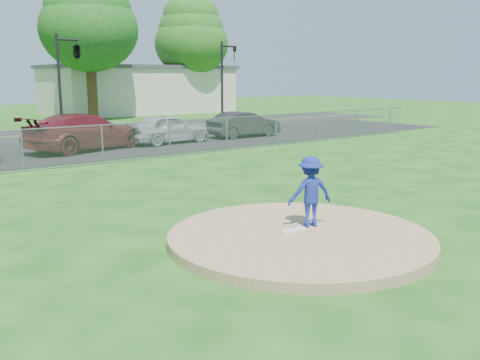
# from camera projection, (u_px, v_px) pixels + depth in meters

# --- Properties ---
(ground) EXTENTS (120.00, 120.00, 0.00)m
(ground) POSITION_uv_depth(u_px,v_px,m) (100.00, 173.00, 18.70)
(ground) COLOR #164B10
(ground) RESTS_ON ground
(pitchers_mound) EXTENTS (5.40, 5.40, 0.20)m
(pitchers_mound) POSITION_uv_depth(u_px,v_px,m) (300.00, 238.00, 10.93)
(pitchers_mound) COLOR #9F7B57
(pitchers_mound) RESTS_ON ground
(pitching_rubber) EXTENTS (0.60, 0.15, 0.04)m
(pitching_rubber) POSITION_uv_depth(u_px,v_px,m) (293.00, 230.00, 11.06)
(pitching_rubber) COLOR white
(pitching_rubber) RESTS_ON pitchers_mound
(chain_link_fence) EXTENTS (40.00, 0.06, 1.50)m
(chain_link_fence) POSITION_uv_depth(u_px,v_px,m) (77.00, 146.00, 20.10)
(chain_link_fence) COLOR gray
(chain_link_fence) RESTS_ON ground
(parking_lot) EXTENTS (50.00, 8.00, 0.01)m
(parking_lot) POSITION_uv_depth(u_px,v_px,m) (40.00, 153.00, 23.73)
(parking_lot) COLOR black
(parking_lot) RESTS_ON ground
(commercial_building) EXTENTS (16.40, 9.40, 4.30)m
(commercial_building) POSITION_uv_depth(u_px,v_px,m) (139.00, 89.00, 49.62)
(commercial_building) COLOR beige
(commercial_building) RESTS_ON ground
(tree_right) EXTENTS (7.28, 7.28, 11.63)m
(tree_right) POSITION_uv_depth(u_px,v_px,m) (88.00, 17.00, 39.70)
(tree_right) COLOR #392615
(tree_right) RESTS_ON ground
(tree_far_right) EXTENTS (6.72, 6.72, 10.74)m
(tree_far_right) POSITION_uv_depth(u_px,v_px,m) (191.00, 35.00, 48.76)
(tree_far_right) COLOR #381F14
(tree_far_right) RESTS_ON ground
(traffic_signal_center) EXTENTS (1.42, 2.48, 5.60)m
(traffic_signal_center) POSITION_uv_depth(u_px,v_px,m) (75.00, 53.00, 29.50)
(traffic_signal_center) COLOR black
(traffic_signal_center) RESTS_ON ground
(traffic_signal_right) EXTENTS (1.28, 0.20, 5.60)m
(traffic_signal_right) POSITION_uv_depth(u_px,v_px,m) (225.00, 76.00, 35.92)
(traffic_signal_right) COLOR black
(traffic_signal_right) RESTS_ON ground
(pitcher) EXTENTS (1.10, 0.85, 1.50)m
(pitcher) POSITION_uv_depth(u_px,v_px,m) (310.00, 192.00, 11.30)
(pitcher) COLOR navy
(pitcher) RESTS_ON pitchers_mound
(parked_car_darkred) EXTENTS (6.19, 3.75, 1.68)m
(parked_car_darkred) POSITION_uv_depth(u_px,v_px,m) (85.00, 132.00, 24.42)
(parked_car_darkred) COLOR maroon
(parked_car_darkred) RESTS_ON parking_lot
(parked_car_pearl) EXTENTS (4.43, 2.02, 1.47)m
(parked_car_pearl) POSITION_uv_depth(u_px,v_px,m) (168.00, 129.00, 26.92)
(parked_car_pearl) COLOR #B6B9BB
(parked_car_pearl) RESTS_ON parking_lot
(parked_car_charcoal) EXTENTS (4.25, 1.51, 1.40)m
(parked_car_charcoal) POSITION_uv_depth(u_px,v_px,m) (244.00, 124.00, 29.76)
(parked_car_charcoal) COLOR #272729
(parked_car_charcoal) RESTS_ON parking_lot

